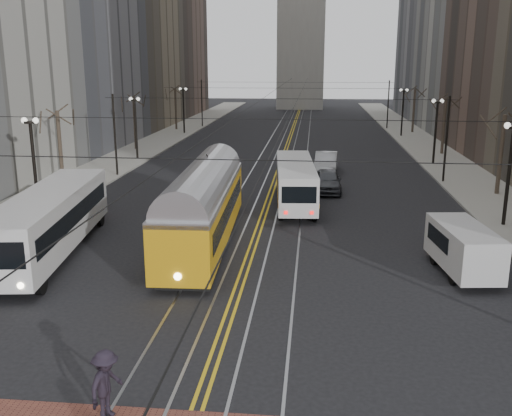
% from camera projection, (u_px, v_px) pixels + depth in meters
% --- Properties ---
extents(ground, '(260.00, 260.00, 0.00)m').
position_uv_depth(ground, '(204.00, 390.00, 16.18)').
color(ground, black).
rests_on(ground, ground).
extents(sidewalk_left, '(5.00, 140.00, 0.15)m').
position_uv_depth(sidewalk_left, '(145.00, 148.00, 60.99)').
color(sidewalk_left, gray).
rests_on(sidewalk_left, ground).
extents(sidewalk_right, '(5.00, 140.00, 0.15)m').
position_uv_depth(sidewalk_right, '(432.00, 152.00, 58.04)').
color(sidewalk_right, gray).
rests_on(sidewalk_right, ground).
extents(streetcar_rails, '(4.80, 130.00, 0.02)m').
position_uv_depth(streetcar_rails, '(285.00, 151.00, 59.53)').
color(streetcar_rails, gray).
rests_on(streetcar_rails, ground).
extents(centre_lines, '(0.42, 130.00, 0.01)m').
position_uv_depth(centre_lines, '(285.00, 151.00, 59.53)').
color(centre_lines, gold).
rests_on(centre_lines, ground).
extents(lamp_posts, '(27.60, 57.20, 5.60)m').
position_uv_depth(lamp_posts, '(275.00, 147.00, 43.18)').
color(lamp_posts, black).
rests_on(lamp_posts, ground).
extents(street_trees, '(31.68, 53.28, 5.60)m').
position_uv_depth(street_trees, '(280.00, 136.00, 49.44)').
color(street_trees, '#382D23').
rests_on(street_trees, ground).
extents(trolley_wires, '(25.96, 120.00, 6.60)m').
position_uv_depth(trolley_wires, '(280.00, 125.00, 48.80)').
color(trolley_wires, black).
rests_on(trolley_wires, ground).
extents(transit_bus, '(4.07, 12.49, 3.07)m').
position_uv_depth(transit_bus, '(50.00, 224.00, 27.24)').
color(transit_bus, silver).
rests_on(transit_bus, ground).
extents(streetcar, '(3.10, 13.92, 3.26)m').
position_uv_depth(streetcar, '(204.00, 213.00, 28.80)').
color(streetcar, '#CD9212').
rests_on(streetcar, ground).
extents(rear_bus, '(3.06, 10.63, 2.74)m').
position_uv_depth(rear_bus, '(295.00, 184.00, 37.02)').
color(rear_bus, silver).
rests_on(rear_bus, ground).
extents(cargo_van, '(2.44, 5.07, 2.16)m').
position_uv_depth(cargo_van, '(463.00, 251.00, 24.77)').
color(cargo_van, silver).
rests_on(cargo_van, ground).
extents(sedan_grey, '(1.90, 4.70, 1.60)m').
position_uv_depth(sedan_grey, '(328.00, 181.00, 40.77)').
color(sedan_grey, '#3F4247').
rests_on(sedan_grey, ground).
extents(sedan_silver, '(2.10, 5.24, 1.70)m').
position_uv_depth(sedan_silver, '(326.00, 162.00, 47.78)').
color(sedan_silver, '#AAACB2').
rests_on(sedan_silver, ground).
extents(pedestrian_d, '(1.00, 1.37, 1.91)m').
position_uv_depth(pedestrian_d, '(106.00, 384.00, 14.71)').
color(pedestrian_d, black).
rests_on(pedestrian_d, crosswalk_band).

